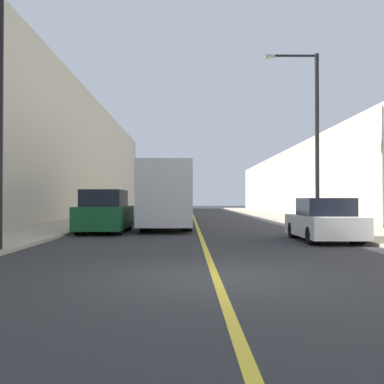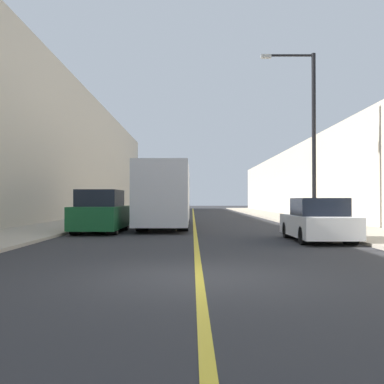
{
  "view_description": "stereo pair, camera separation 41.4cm",
  "coord_description": "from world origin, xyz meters",
  "px_view_note": "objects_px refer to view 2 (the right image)",
  "views": [
    {
      "loc": [
        -0.56,
        -8.73,
        1.51
      ],
      "look_at": [
        -0.27,
        17.97,
        1.96
      ],
      "focal_mm": 42.0,
      "sensor_mm": 36.0,
      "label": 1
    },
    {
      "loc": [
        -0.14,
        -8.74,
        1.51
      ],
      "look_at": [
        -0.27,
        17.97,
        1.96
      ],
      "focal_mm": 42.0,
      "sensor_mm": 36.0,
      "label": 2
    }
  ],
  "objects_px": {
    "car_right_near": "(320,222)",
    "street_lamp_right": "(312,129)",
    "street_lamp_left": "(1,87)",
    "parked_suv_left": "(103,213)",
    "bus": "(169,195)"
  },
  "relations": [
    {
      "from": "bus",
      "to": "parked_suv_left",
      "type": "relative_size",
      "value": 2.41
    },
    {
      "from": "car_right_near",
      "to": "street_lamp_left",
      "type": "bearing_deg",
      "value": -160.13
    },
    {
      "from": "parked_suv_left",
      "to": "street_lamp_right",
      "type": "distance_m",
      "value": 10.83
    },
    {
      "from": "street_lamp_left",
      "to": "bus",
      "type": "bearing_deg",
      "value": 72.04
    },
    {
      "from": "bus",
      "to": "street_lamp_left",
      "type": "relative_size",
      "value": 1.48
    },
    {
      "from": "bus",
      "to": "street_lamp_right",
      "type": "xyz_separation_m",
      "value": [
        7.19,
        -3.21,
        3.21
      ]
    },
    {
      "from": "parked_suv_left",
      "to": "street_lamp_left",
      "type": "relative_size",
      "value": 0.62
    },
    {
      "from": "car_right_near",
      "to": "street_lamp_right",
      "type": "bearing_deg",
      "value": 77.98
    },
    {
      "from": "street_lamp_right",
      "to": "parked_suv_left",
      "type": "bearing_deg",
      "value": -172.42
    },
    {
      "from": "bus",
      "to": "street_lamp_right",
      "type": "relative_size",
      "value": 1.4
    },
    {
      "from": "car_right_near",
      "to": "parked_suv_left",
      "type": "bearing_deg",
      "value": 153.5
    },
    {
      "from": "parked_suv_left",
      "to": "car_right_near",
      "type": "height_order",
      "value": "parked_suv_left"
    },
    {
      "from": "bus",
      "to": "parked_suv_left",
      "type": "height_order",
      "value": "bus"
    },
    {
      "from": "parked_suv_left",
      "to": "car_right_near",
      "type": "distance_m",
      "value": 9.77
    },
    {
      "from": "bus",
      "to": "car_right_near",
      "type": "relative_size",
      "value": 2.82
    }
  ]
}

